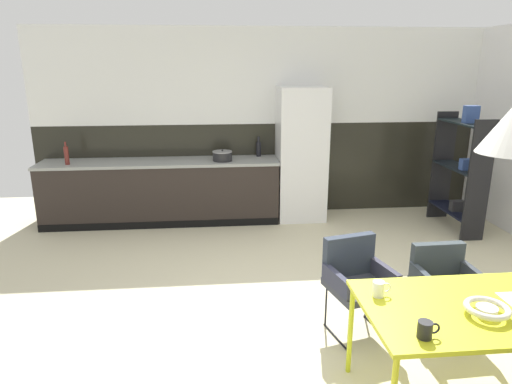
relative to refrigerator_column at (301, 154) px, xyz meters
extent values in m
plane|color=beige|center=(-0.49, -3.00, -0.94)|extent=(8.88, 8.88, 0.00)
cube|color=black|center=(-0.49, 0.36, -0.27)|extent=(6.57, 0.12, 1.34)
cube|color=white|center=(-0.49, 0.36, 1.07)|extent=(6.57, 0.12, 1.34)
cube|color=#29221F|center=(-1.99, 0.00, -0.52)|extent=(3.26, 0.60, 0.85)
cube|color=#939692|center=(-1.99, 0.00, -0.08)|extent=(3.29, 0.63, 0.04)
cube|color=black|center=(-1.99, -0.30, -0.89)|extent=(3.26, 0.01, 0.10)
cube|color=silver|center=(0.00, 0.00, 0.00)|extent=(0.67, 0.60, 1.89)
cube|color=gold|center=(0.47, -3.87, -0.23)|extent=(1.59, 0.86, 0.03)
cylinder|color=#BFCB20|center=(-0.29, -3.48, -0.59)|extent=(0.04, 0.04, 0.70)
cube|color=#31343D|center=(-0.07, -3.01, -0.52)|extent=(0.58, 0.56, 0.06)
cube|color=#2A323E|center=(-0.12, -2.82, -0.31)|extent=(0.46, 0.19, 0.35)
cube|color=#343342|center=(0.14, -2.96, -0.42)|extent=(0.15, 0.41, 0.14)
cube|color=#2D2F40|center=(-0.29, -3.07, -0.42)|extent=(0.15, 0.41, 0.14)
cylinder|color=black|center=(0.17, -3.15, -0.75)|extent=(0.02, 0.02, 0.40)
cylinder|color=black|center=(-0.22, -3.25, -0.75)|extent=(0.02, 0.02, 0.40)
cylinder|color=black|center=(0.07, -2.78, -0.75)|extent=(0.02, 0.02, 0.40)
cylinder|color=black|center=(-0.31, -2.88, -0.75)|extent=(0.02, 0.02, 0.40)
cylinder|color=black|center=(0.12, -2.97, -0.94)|extent=(0.11, 0.41, 0.02)
cylinder|color=black|center=(-0.27, -3.06, -0.94)|extent=(0.11, 0.41, 0.02)
cube|color=#31343D|center=(0.66, -3.04, -0.55)|extent=(0.49, 0.47, 0.06)
cube|color=#31393D|center=(0.65, -2.84, -0.37)|extent=(0.46, 0.09, 0.30)
cube|color=#30353B|center=(0.88, -3.03, -0.45)|extent=(0.06, 0.42, 0.14)
cube|color=#2D353D|center=(0.44, -3.05, -0.45)|extent=(0.06, 0.42, 0.14)
cylinder|color=black|center=(0.86, -3.22, -0.76)|extent=(0.02, 0.02, 0.36)
cylinder|color=black|center=(0.46, -3.24, -0.76)|extent=(0.02, 0.02, 0.36)
cylinder|color=black|center=(0.85, -2.84, -0.76)|extent=(0.02, 0.02, 0.36)
cylinder|color=black|center=(0.45, -2.86, -0.76)|extent=(0.02, 0.02, 0.36)
cylinder|color=black|center=(0.86, -3.03, -0.94)|extent=(0.03, 0.41, 0.02)
cylinder|color=black|center=(0.46, -3.05, -0.94)|extent=(0.03, 0.41, 0.02)
cylinder|color=silver|center=(0.38, -3.98, -0.19)|extent=(0.13, 0.13, 0.06)
torus|color=beige|center=(0.38, -3.98, -0.17)|extent=(0.27, 0.27, 0.04)
cylinder|color=black|center=(-0.10, -4.16, -0.17)|extent=(0.08, 0.08, 0.10)
torus|color=black|center=(-0.04, -4.16, -0.16)|extent=(0.07, 0.01, 0.07)
cylinder|color=white|center=(-0.19, -3.68, -0.16)|extent=(0.08, 0.08, 0.10)
torus|color=white|center=(-0.14, -3.68, -0.16)|extent=(0.07, 0.01, 0.07)
cylinder|color=black|center=(-1.12, -0.07, 0.01)|extent=(0.27, 0.27, 0.12)
cylinder|color=gray|center=(-1.12, -0.07, 0.07)|extent=(0.27, 0.27, 0.01)
sphere|color=black|center=(-1.12, -0.07, 0.09)|extent=(0.02, 0.02, 0.02)
cylinder|color=maroon|center=(-3.20, -0.12, 0.06)|extent=(0.06, 0.06, 0.24)
cylinder|color=maroon|center=(-3.20, -0.12, 0.22)|extent=(0.02, 0.02, 0.07)
cylinder|color=black|center=(-0.59, 0.20, 0.05)|extent=(0.07, 0.07, 0.21)
cylinder|color=black|center=(-0.59, 0.20, 0.19)|extent=(0.03, 0.03, 0.08)
cube|color=black|center=(2.03, -0.18, -0.17)|extent=(0.30, 0.03, 1.55)
cube|color=black|center=(2.03, -1.11, -0.17)|extent=(0.30, 0.03, 1.55)
cube|color=black|center=(2.03, -0.65, -0.69)|extent=(0.30, 0.91, 0.02)
cube|color=#262628|center=(2.03, -0.70, -0.61)|extent=(0.18, 0.10, 0.14)
cube|color=black|center=(2.03, -0.65, -0.09)|extent=(0.30, 0.91, 0.02)
cube|color=#334C8C|center=(2.03, -0.81, -0.01)|extent=(0.18, 0.10, 0.14)
cube|color=black|center=(2.03, -0.65, 0.50)|extent=(0.30, 0.91, 0.02)
cube|color=#334C8C|center=(2.03, -0.75, 0.63)|extent=(0.18, 0.10, 0.22)
camera|label=1|loc=(-1.23, -6.26, 1.25)|focal=31.77mm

